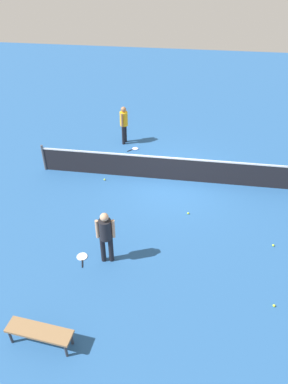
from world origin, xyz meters
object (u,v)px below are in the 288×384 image
tennis_ball_near_player (105,179)px  tennis_ball_baseline (188,213)px  tennis_racket_far_player (135,149)px  player_far_side (124,122)px  tennis_racket_near_player (82,257)px  player_near_side (106,234)px  courtside_bench (39,332)px  tennis_ball_midcourt (273,245)px  tennis_ball_by_net (274,306)px

tennis_ball_near_player → tennis_ball_baseline: (3.24, -1.57, 0.00)m
tennis_ball_baseline → tennis_racket_far_player: bearing=121.2°
player_far_side → tennis_racket_far_player: (0.54, -0.51, -1.00)m
player_far_side → tennis_ball_baseline: (3.07, -4.68, -0.98)m
tennis_racket_near_player → tennis_ball_near_player: 4.02m
tennis_racket_far_player → tennis_ball_near_player: 2.70m
tennis_racket_far_player → tennis_ball_near_player: size_ratio=8.25×
player_near_side → tennis_racket_far_player: (-0.36, 6.59, -1.00)m
tennis_ball_baseline → courtside_bench: bearing=-120.8°
tennis_ball_midcourt → tennis_ball_baseline: 2.82m
tennis_racket_far_player → tennis_ball_baseline: size_ratio=8.25×
tennis_racket_far_player → tennis_ball_by_net: tennis_ball_by_net is taller
tennis_racket_far_player → courtside_bench: bearing=-93.2°
player_far_side → tennis_racket_near_player: bearing=-88.8°
tennis_ball_by_net → courtside_bench: 5.63m
player_near_side → tennis_racket_far_player: 6.67m
player_near_side → tennis_racket_far_player: size_ratio=3.12×
tennis_ball_midcourt → courtside_bench: bearing=-144.8°
tennis_racket_far_player → tennis_racket_near_player: bearing=-93.4°
tennis_racket_near_player → tennis_ball_baseline: (2.93, 2.43, 0.02)m
player_far_side → tennis_ball_by_net: player_far_side is taller
player_near_side → tennis_ball_by_net: bearing=-11.6°
player_near_side → tennis_ball_baseline: 3.39m
tennis_ball_by_net → tennis_ball_midcourt: 2.21m
tennis_ball_by_net → courtside_bench: bearing=-161.6°
tennis_racket_near_player → tennis_ball_near_player: bearing=94.5°
tennis_racket_far_player → player_far_side: bearing=137.0°
courtside_bench → tennis_ball_baseline: bearing=59.2°
tennis_ball_near_player → courtside_bench: size_ratio=0.04×
tennis_racket_far_player → courtside_bench: courtside_bench is taller
tennis_ball_midcourt → tennis_ball_baseline: size_ratio=1.00×
player_far_side → tennis_ball_near_player: player_far_side is taller
player_near_side → tennis_racket_far_player: bearing=93.1°
tennis_ball_by_net → tennis_ball_baseline: (-2.28, 3.33, 0.00)m
tennis_ball_by_net → tennis_ball_midcourt: (0.30, 2.19, 0.00)m
player_near_side → tennis_ball_baseline: player_near_side is taller
tennis_ball_midcourt → player_near_side: bearing=-165.0°
player_near_side → tennis_ball_near_player: (-1.07, 3.99, -0.98)m
tennis_ball_by_net → tennis_ball_midcourt: size_ratio=1.00×
player_far_side → tennis_ball_by_net: bearing=-56.2°
tennis_ball_midcourt → tennis_ball_baseline: same height
player_near_side → tennis_racket_near_player: size_ratio=2.80×
tennis_ball_by_net → tennis_racket_near_player: bearing=170.2°
tennis_racket_near_player → tennis_ball_by_net: bearing=-9.8°
tennis_ball_by_net → tennis_ball_baseline: 4.04m
tennis_racket_far_player → tennis_ball_baseline: 4.88m
tennis_ball_midcourt → tennis_ball_baseline: (-2.58, 1.14, 0.00)m
courtside_bench → tennis_racket_near_player: bearing=87.4°
player_far_side → tennis_ball_by_net: (5.35, -8.01, -0.98)m
player_near_side → tennis_ball_near_player: player_near_side is taller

